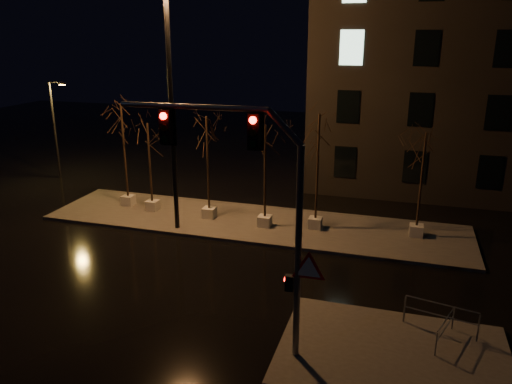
% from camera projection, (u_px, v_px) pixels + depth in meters
% --- Properties ---
extents(ground, '(90.00, 90.00, 0.00)m').
position_uv_depth(ground, '(210.00, 275.00, 20.71)').
color(ground, black).
rests_on(ground, ground).
extents(median, '(22.00, 5.00, 0.15)m').
position_uv_depth(median, '(252.00, 223.00, 26.16)').
color(median, '#43403C').
rests_on(median, ground).
extents(sidewalk_corner, '(7.00, 5.00, 0.15)m').
position_uv_depth(sidewalk_corner, '(393.00, 355.00, 15.44)').
color(sidewalk_corner, '#43403C').
rests_on(sidewalk_corner, ground).
extents(tree_0, '(1.80, 1.80, 5.96)m').
position_uv_depth(tree_0, '(122.00, 127.00, 27.32)').
color(tree_0, '#BBB9AE').
rests_on(tree_0, median).
extents(tree_1, '(1.80, 1.80, 5.01)m').
position_uv_depth(tree_1, '(148.00, 143.00, 26.69)').
color(tree_1, '#BBB9AE').
rests_on(tree_1, median).
extents(tree_2, '(1.80, 1.80, 5.59)m').
position_uv_depth(tree_2, '(207.00, 140.00, 25.43)').
color(tree_2, '#BBB9AE').
rests_on(tree_2, median).
extents(tree_3, '(1.80, 1.80, 5.36)m').
position_uv_depth(tree_3, '(265.00, 148.00, 24.30)').
color(tree_3, '#BBB9AE').
rests_on(tree_3, median).
extents(tree_4, '(1.80, 1.80, 5.95)m').
position_uv_depth(tree_4, '(318.00, 140.00, 23.92)').
color(tree_4, '#BBB9AE').
rests_on(tree_4, median).
extents(tree_5, '(1.80, 1.80, 5.23)m').
position_uv_depth(tree_5, '(424.00, 156.00, 23.12)').
color(tree_5, '#BBB9AE').
rests_on(tree_5, median).
extents(traffic_signal_mast, '(6.19, 0.32, 7.55)m').
position_uv_depth(traffic_signal_mast, '(257.00, 198.00, 14.16)').
color(traffic_signal_mast, '#5B5D63').
rests_on(traffic_signal_mast, sidewalk_corner).
extents(streetlight_main, '(2.86, 0.37, 11.46)m').
position_uv_depth(streetlight_main, '(171.00, 96.00, 23.33)').
color(streetlight_main, black).
rests_on(streetlight_main, median).
extents(streetlight_far, '(1.29, 0.23, 6.56)m').
position_uv_depth(streetlight_far, '(55.00, 126.00, 33.48)').
color(streetlight_far, black).
rests_on(streetlight_far, ground).
extents(guard_rail_a, '(2.32, 0.57, 1.03)m').
position_uv_depth(guard_rail_a, '(441.00, 313.00, 16.34)').
color(guard_rail_a, '#5B5D63').
rests_on(guard_rail_a, sidewalk_corner).
extents(guard_rail_b, '(0.64, 1.73, 0.87)m').
position_uv_depth(guard_rail_b, '(445.00, 326.00, 15.80)').
color(guard_rail_b, '#5B5D63').
rests_on(guard_rail_b, sidewalk_corner).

